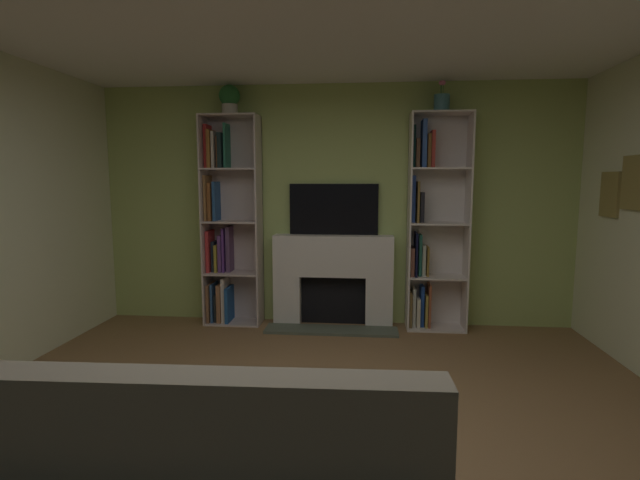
{
  "coord_description": "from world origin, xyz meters",
  "views": [
    {
      "loc": [
        0.34,
        -2.48,
        1.6
      ],
      "look_at": [
        0.0,
        1.09,
        1.14
      ],
      "focal_mm": 26.5,
      "sensor_mm": 36.0,
      "label": 1
    }
  ],
  "objects_px": {
    "bookshelf_right": "(430,227)",
    "fireplace": "(333,278)",
    "coffee_table": "(242,455)",
    "vase_with_flowers": "(442,102)",
    "potted_plant": "(230,99)",
    "tv": "(334,209)",
    "bookshelf_left": "(226,228)"
  },
  "relations": [
    {
      "from": "tv",
      "to": "vase_with_flowers",
      "type": "distance_m",
      "value": 1.58
    },
    {
      "from": "fireplace",
      "to": "bookshelf_right",
      "type": "xyz_separation_m",
      "value": [
        1.03,
        0.0,
        0.57
      ]
    },
    {
      "from": "vase_with_flowers",
      "to": "bookshelf_left",
      "type": "bearing_deg",
      "value": 179.22
    },
    {
      "from": "fireplace",
      "to": "vase_with_flowers",
      "type": "height_order",
      "value": "vase_with_flowers"
    },
    {
      "from": "fireplace",
      "to": "tv",
      "type": "bearing_deg",
      "value": 90.0
    },
    {
      "from": "fireplace",
      "to": "bookshelf_left",
      "type": "xyz_separation_m",
      "value": [
        -1.19,
        -0.0,
        0.54
      ]
    },
    {
      "from": "tv",
      "to": "potted_plant",
      "type": "relative_size",
      "value": 3.1
    },
    {
      "from": "bookshelf_left",
      "to": "bookshelf_right",
      "type": "height_order",
      "value": "same"
    },
    {
      "from": "tv",
      "to": "coffee_table",
      "type": "height_order",
      "value": "tv"
    },
    {
      "from": "bookshelf_right",
      "to": "tv",
      "type": "bearing_deg",
      "value": 175.33
    },
    {
      "from": "bookshelf_right",
      "to": "vase_with_flowers",
      "type": "height_order",
      "value": "vase_with_flowers"
    },
    {
      "from": "fireplace",
      "to": "vase_with_flowers",
      "type": "distance_m",
      "value": 2.17
    },
    {
      "from": "fireplace",
      "to": "vase_with_flowers",
      "type": "bearing_deg",
      "value": -1.73
    },
    {
      "from": "tv",
      "to": "bookshelf_right",
      "type": "relative_size",
      "value": 0.42
    },
    {
      "from": "fireplace",
      "to": "potted_plant",
      "type": "height_order",
      "value": "potted_plant"
    },
    {
      "from": "tv",
      "to": "potted_plant",
      "type": "height_order",
      "value": "potted_plant"
    },
    {
      "from": "fireplace",
      "to": "coffee_table",
      "type": "height_order",
      "value": "fireplace"
    },
    {
      "from": "bookshelf_left",
      "to": "potted_plant",
      "type": "relative_size",
      "value": 7.3
    },
    {
      "from": "bookshelf_right",
      "to": "potted_plant",
      "type": "bearing_deg",
      "value": -179.05
    },
    {
      "from": "fireplace",
      "to": "vase_with_flowers",
      "type": "xyz_separation_m",
      "value": [
        1.11,
        -0.03,
        1.86
      ]
    },
    {
      "from": "tv",
      "to": "bookshelf_left",
      "type": "bearing_deg",
      "value": -175.71
    },
    {
      "from": "bookshelf_right",
      "to": "potted_plant",
      "type": "xyz_separation_m",
      "value": [
        -2.15,
        -0.04,
        1.36
      ]
    },
    {
      "from": "bookshelf_right",
      "to": "potted_plant",
      "type": "height_order",
      "value": "potted_plant"
    },
    {
      "from": "bookshelf_right",
      "to": "potted_plant",
      "type": "relative_size",
      "value": 7.3
    },
    {
      "from": "bookshelf_right",
      "to": "coffee_table",
      "type": "relative_size",
      "value": 2.39
    },
    {
      "from": "potted_plant",
      "to": "vase_with_flowers",
      "type": "bearing_deg",
      "value": -0.03
    },
    {
      "from": "bookshelf_right",
      "to": "fireplace",
      "type": "bearing_deg",
      "value": -179.84
    },
    {
      "from": "coffee_table",
      "to": "vase_with_flowers",
      "type": "bearing_deg",
      "value": 66.31
    },
    {
      "from": "potted_plant",
      "to": "vase_with_flowers",
      "type": "xyz_separation_m",
      "value": [
        2.22,
        -0.0,
        -0.07
      ]
    },
    {
      "from": "coffee_table",
      "to": "fireplace",
      "type": "bearing_deg",
      "value": 85.89
    },
    {
      "from": "coffee_table",
      "to": "potted_plant",
      "type": "bearing_deg",
      "value": 106.35
    },
    {
      "from": "fireplace",
      "to": "bookshelf_left",
      "type": "bearing_deg",
      "value": -179.89
    }
  ]
}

